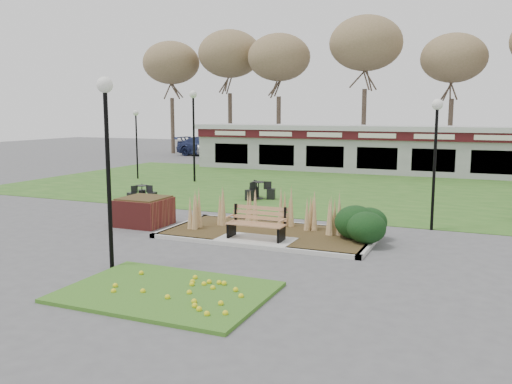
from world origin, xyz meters
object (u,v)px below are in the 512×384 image
at_px(bistro_set_a, 258,193).
at_px(car_black, 239,148).
at_px(food_pavilion, 381,149).
at_px(lamp_post_mid_left, 193,116).
at_px(car_blue, 207,146).
at_px(lamp_post_near_left, 107,130).
at_px(lamp_post_near_right, 436,135).
at_px(bistro_set_b, 142,196).
at_px(brick_planter, 144,211).
at_px(park_bench, 257,223).
at_px(lamp_post_far_left, 136,129).
at_px(car_silver, 223,148).

bearing_deg(bistro_set_a, car_black, 117.12).
distance_m(food_pavilion, lamp_post_mid_left, 12.12).
xyz_separation_m(lamp_post_mid_left, car_blue, (-7.47, 15.48, -2.73)).
height_order(lamp_post_near_left, lamp_post_mid_left, lamp_post_mid_left).
bearing_deg(food_pavilion, bistro_set_a, -103.45).
relative_size(lamp_post_near_right, car_black, 0.90).
bearing_deg(bistro_set_b, bistro_set_a, 29.82).
bearing_deg(lamp_post_near_left, brick_planter, 115.57).
xyz_separation_m(park_bench, car_black, (-13.00, 26.75, 0.17)).
bearing_deg(lamp_post_near_left, lamp_post_far_left, 123.29).
xyz_separation_m(food_pavilion, lamp_post_far_left, (-12.02, -8.58, 1.33)).
bearing_deg(park_bench, lamp_post_mid_left, 126.84).
bearing_deg(lamp_post_mid_left, bistro_set_a, -36.69).
relative_size(food_pavilion, car_blue, 4.38).
height_order(food_pavilion, bistro_set_a, food_pavilion).
relative_size(park_bench, lamp_post_far_left, 0.44).
bearing_deg(car_blue, lamp_post_mid_left, -147.65).
xyz_separation_m(lamp_post_near_left, lamp_post_near_right, (6.73, 7.50, -0.30)).
relative_size(brick_planter, car_black, 0.33).
height_order(park_bench, lamp_post_mid_left, lamp_post_mid_left).
bearing_deg(brick_planter, lamp_post_near_right, 18.67).
xyz_separation_m(bistro_set_a, car_silver, (-11.46, 19.54, 0.46)).
xyz_separation_m(lamp_post_near_right, car_silver, (-18.94, 23.00, -2.29)).
height_order(lamp_post_far_left, car_blue, lamp_post_far_left).
distance_m(lamp_post_near_left, lamp_post_mid_left, 16.25).
relative_size(lamp_post_near_left, lamp_post_far_left, 1.19).
bearing_deg(car_silver, lamp_post_mid_left, -174.63).
xyz_separation_m(lamp_post_near_left, car_black, (-10.75, 30.50, -2.57)).
distance_m(park_bench, car_silver, 30.41).
height_order(bistro_set_a, bistro_set_b, bistro_set_a).
relative_size(food_pavilion, lamp_post_near_left, 5.39).
height_order(food_pavilion, lamp_post_near_left, lamp_post_near_left).
xyz_separation_m(lamp_post_far_left, bistro_set_a, (9.02, -3.92, -2.53)).
bearing_deg(lamp_post_far_left, bistro_set_a, -23.48).
xyz_separation_m(brick_planter, car_silver, (-10.06, 26.00, 0.25)).
xyz_separation_m(food_pavilion, bistro_set_a, (-2.99, -12.50, -1.21)).
bearing_deg(car_black, lamp_post_near_left, -177.78).
relative_size(park_bench, lamp_post_mid_left, 0.35).
bearing_deg(bistro_set_b, lamp_post_mid_left, 100.14).
bearing_deg(bistro_set_b, lamp_post_near_left, -59.37).
height_order(bistro_set_a, car_black, car_black).
relative_size(brick_planter, bistro_set_b, 1.20).
bearing_deg(lamp_post_near_left, bistro_set_a, 93.88).
bearing_deg(park_bench, car_silver, 118.39).
bearing_deg(brick_planter, lamp_post_near_left, -64.43).
xyz_separation_m(lamp_post_near_right, lamp_post_mid_left, (-12.93, 7.52, 0.52)).
relative_size(food_pavilion, car_silver, 5.74).
bearing_deg(lamp_post_near_right, lamp_post_mid_left, 149.82).
bearing_deg(car_black, car_blue, 72.80).
relative_size(brick_planter, food_pavilion, 0.06).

